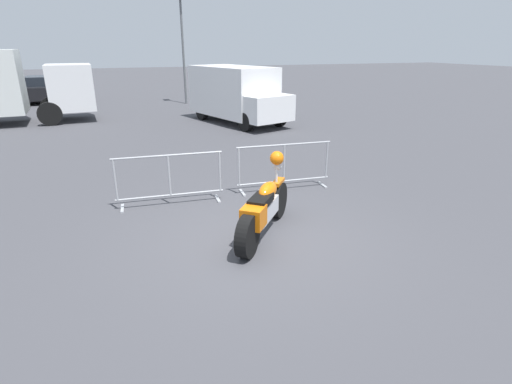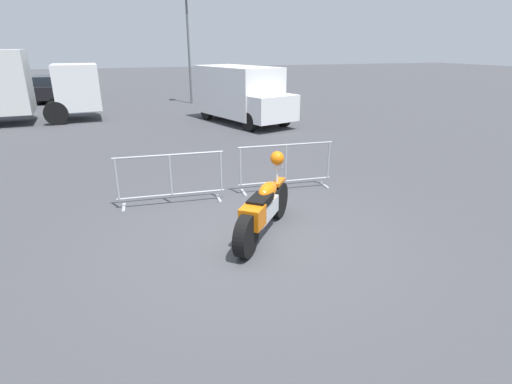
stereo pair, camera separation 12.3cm
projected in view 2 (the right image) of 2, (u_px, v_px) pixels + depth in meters
ground_plane at (256, 238)px, 6.87m from camera, size 120.00×120.00×0.00m
motorcycle at (264, 207)px, 6.85m from camera, size 1.65×1.91×1.32m
crowd_barrier_near at (171, 178)px, 8.19m from camera, size 2.20×0.61×1.07m
crowd_barrier_far at (286, 166)px, 9.01m from camera, size 2.20×0.61×1.07m
delivery_van at (240, 93)px, 16.89m from camera, size 3.31×5.35×2.31m
parked_car_black at (49, 88)px, 23.69m from camera, size 2.21×4.47×1.46m
pedestrian at (207, 83)px, 24.86m from camera, size 0.34×0.34×1.69m
planter_island at (238, 99)px, 22.07m from camera, size 3.38×3.38×1.14m
street_lamp at (188, 34)px, 21.70m from camera, size 0.36×0.70×5.68m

